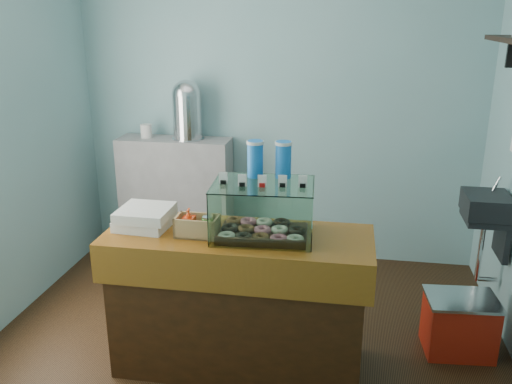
% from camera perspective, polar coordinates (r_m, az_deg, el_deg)
% --- Properties ---
extents(ground, '(3.50, 3.50, 0.00)m').
position_cam_1_polar(ground, '(3.87, -1.00, -15.40)').
color(ground, black).
rests_on(ground, ground).
extents(room_shell, '(3.54, 3.04, 2.82)m').
position_cam_1_polar(room_shell, '(3.26, -0.68, 10.46)').
color(room_shell, '#77A8AD').
rests_on(room_shell, ground).
extents(counter, '(1.60, 0.60, 0.90)m').
position_cam_1_polar(counter, '(3.42, -1.85, -11.33)').
color(counter, '#3F1E0C').
rests_on(counter, ground).
extents(back_shelf, '(1.00, 0.32, 1.10)m').
position_cam_1_polar(back_shelf, '(5.00, -8.36, -0.59)').
color(back_shelf, '#959597').
rests_on(back_shelf, ground).
extents(display_case, '(0.61, 0.46, 0.54)m').
position_cam_1_polar(display_case, '(3.18, 0.83, -1.50)').
color(display_case, '#371D10').
rests_on(display_case, counter).
extents(condiment_crate, '(0.25, 0.15, 0.16)m').
position_cam_1_polar(condiment_crate, '(3.21, -6.28, -3.58)').
color(condiment_crate, tan).
rests_on(condiment_crate, counter).
extents(pastry_boxes, '(0.33, 0.33, 0.12)m').
position_cam_1_polar(pastry_boxes, '(3.39, -11.59, -2.62)').
color(pastry_boxes, silver).
rests_on(pastry_boxes, counter).
extents(coffee_urn, '(0.28, 0.28, 0.52)m').
position_cam_1_polar(coffee_urn, '(4.76, -7.27, 8.72)').
color(coffee_urn, silver).
rests_on(coffee_urn, back_shelf).
extents(red_cooler, '(0.48, 0.38, 0.40)m').
position_cam_1_polar(red_cooler, '(3.91, 20.59, -12.92)').
color(red_cooler, red).
rests_on(red_cooler, ground).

